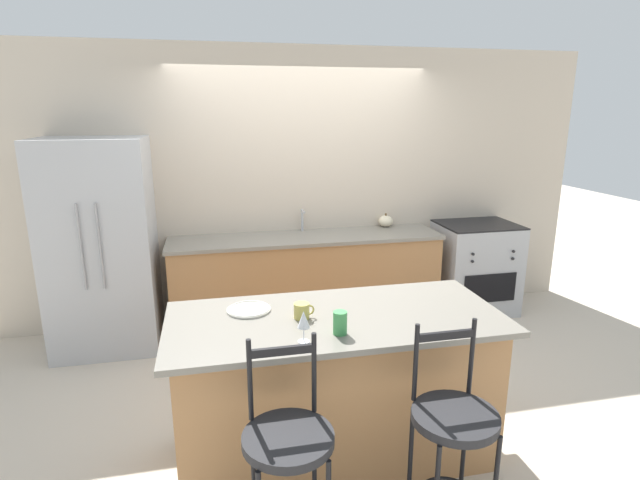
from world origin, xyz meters
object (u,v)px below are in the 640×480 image
(bar_stool_near, at_px, (288,457))
(tumbler_cup, at_px, (340,323))
(oven_range, at_px, (475,267))
(wine_glass, at_px, (304,320))
(coffee_mug, at_px, (302,311))
(pumpkin_decoration, at_px, (386,221))
(refrigerator, at_px, (101,246))
(bar_stool_far, at_px, (453,434))
(dinner_plate, at_px, (249,309))

(bar_stool_near, bearing_deg, tumbler_cup, 52.73)
(oven_range, height_order, wine_glass, wine_glass)
(bar_stool_near, distance_m, coffee_mug, 0.85)
(oven_range, bearing_deg, pumpkin_decoration, 165.83)
(coffee_mug, bearing_deg, refrigerator, 127.42)
(oven_range, relative_size, coffee_mug, 7.83)
(bar_stool_far, xyz_separation_m, pumpkin_decoration, (0.69, 2.91, 0.39))
(bar_stool_far, bearing_deg, dinner_plate, 134.34)
(oven_range, height_order, bar_stool_near, bar_stool_near)
(dinner_plate, xyz_separation_m, wine_glass, (0.25, -0.48, 0.11))
(bar_stool_far, relative_size, coffee_mug, 9.12)
(refrigerator, bearing_deg, dinner_plate, -56.05)
(bar_stool_near, height_order, wine_glass, bar_stool_near)
(dinner_plate, xyz_separation_m, pumpkin_decoration, (1.58, 1.99, 0.04))
(pumpkin_decoration, bearing_deg, wine_glass, -118.37)
(bar_stool_far, bearing_deg, refrigerator, 127.93)
(bar_stool_far, bearing_deg, tumbler_cup, 132.00)
(bar_stool_far, height_order, wine_glass, bar_stool_far)
(bar_stool_far, height_order, coffee_mug, bar_stool_far)
(wine_glass, height_order, tumbler_cup, wine_glass)
(wine_glass, bearing_deg, bar_stool_far, -33.89)
(tumbler_cup, xyz_separation_m, pumpkin_decoration, (1.13, 2.42, -0.02))
(wine_glass, xyz_separation_m, coffee_mug, (0.05, 0.30, -0.08))
(bar_stool_near, distance_m, pumpkin_decoration, 3.28)
(wine_glass, relative_size, pumpkin_decoration, 1.15)
(refrigerator, xyz_separation_m, coffee_mug, (1.45, -1.89, 0.04))
(oven_range, relative_size, pumpkin_decoration, 6.33)
(wine_glass, relative_size, coffee_mug, 1.42)
(refrigerator, height_order, dinner_plate, refrigerator)
(wine_glass, bearing_deg, pumpkin_decoration, 61.63)
(bar_stool_near, bearing_deg, wine_glass, 70.02)
(oven_range, bearing_deg, bar_stool_near, -132.29)
(coffee_mug, bearing_deg, wine_glass, -98.74)
(dinner_plate, bearing_deg, bar_stool_near, -84.17)
(refrigerator, height_order, coffee_mug, refrigerator)
(bar_stool_near, bearing_deg, oven_range, 47.71)
(coffee_mug, bearing_deg, tumbler_cup, -57.03)
(refrigerator, bearing_deg, tumbler_cup, -53.07)
(wine_glass, bearing_deg, oven_range, 44.62)
(bar_stool_near, xyz_separation_m, bar_stool_far, (0.80, -0.01, 0.00))
(refrigerator, relative_size, pumpkin_decoration, 12.48)
(bar_stool_near, distance_m, tumbler_cup, 0.73)
(bar_stool_far, distance_m, coffee_mug, 1.03)
(wine_glass, xyz_separation_m, tumbler_cup, (0.21, 0.05, -0.06))
(dinner_plate, relative_size, pumpkin_decoration, 1.75)
(coffee_mug, bearing_deg, bar_stool_near, -105.44)
(bar_stool_near, distance_m, dinner_plate, 0.98)
(refrigerator, distance_m, bar_stool_near, 2.92)
(bar_stool_far, height_order, dinner_plate, bar_stool_far)
(oven_range, distance_m, bar_stool_far, 3.13)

